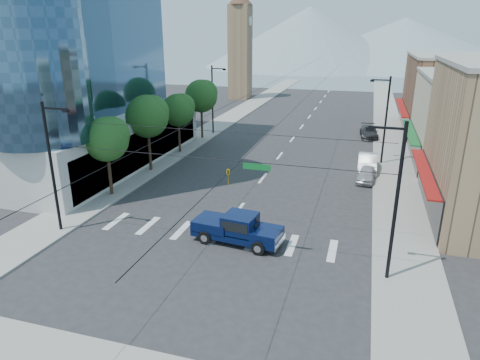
{
  "coord_description": "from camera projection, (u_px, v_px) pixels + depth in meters",
  "views": [
    {
      "loc": [
        8.85,
        -23.28,
        13.2
      ],
      "look_at": [
        0.53,
        4.66,
        3.0
      ],
      "focal_mm": 32.0,
      "sensor_mm": 36.0,
      "label": 1
    }
  ],
  "objects": [
    {
      "name": "sidewalk_right",
      "position": [
        388.0,
        128.0,
        60.73
      ],
      "size": [
        4.0,
        120.0,
        0.15
      ],
      "primitive_type": "cube",
      "color": "gray",
      "rests_on": "ground"
    },
    {
      "name": "shop_far",
      "position": [
        455.0,
        96.0,
        56.95
      ],
      "size": [
        12.0,
        18.0,
        10.0
      ],
      "primitive_type": "cube",
      "color": "brown",
      "rests_on": "ground"
    },
    {
      "name": "lamp_pole_ne",
      "position": [
        385.0,
        117.0,
        43.2
      ],
      "size": [
        2.0,
        0.25,
        9.0
      ],
      "color": "black",
      "rests_on": "ground"
    },
    {
      "name": "parked_car_near",
      "position": [
        367.0,
        174.0,
        39.45
      ],
      "size": [
        1.96,
        4.09,
        1.35
      ],
      "primitive_type": "imported",
      "rotation": [
        0.0,
        0.0,
        -0.1
      ],
      "color": "#B6B5BA",
      "rests_on": "ground"
    },
    {
      "name": "parked_car_far",
      "position": [
        369.0,
        132.0,
        55.58
      ],
      "size": [
        2.58,
        5.35,
        1.5
      ],
      "primitive_type": "imported",
      "rotation": [
        0.0,
        0.0,
        0.09
      ],
      "color": "#2D2D2F",
      "rests_on": "ground"
    },
    {
      "name": "signal_rig",
      "position": [
        207.0,
        183.0,
        25.31
      ],
      "size": [
        21.8,
        0.2,
        9.0
      ],
      "color": "black",
      "rests_on": "ground"
    },
    {
      "name": "pickup_truck",
      "position": [
        237.0,
        228.0,
        27.88
      ],
      "size": [
        6.14,
        2.83,
        2.01
      ],
      "rotation": [
        0.0,
        0.0,
        -0.11
      ],
      "color": "#08143D",
      "rests_on": "ground"
    },
    {
      "name": "tree_midfar",
      "position": [
        179.0,
        109.0,
        47.31
      ],
      "size": [
        3.65,
        3.64,
        6.71
      ],
      "color": "black",
      "rests_on": "ground"
    },
    {
      "name": "pedestrian",
      "position": [
        256.0,
        231.0,
        27.69
      ],
      "size": [
        0.54,
        0.74,
        1.87
      ],
      "primitive_type": "imported",
      "rotation": [
        0.0,
        0.0,
        1.72
      ],
      "color": "black",
      "rests_on": "ground"
    },
    {
      "name": "tree_near",
      "position": [
        108.0,
        138.0,
        34.65
      ],
      "size": [
        3.65,
        3.64,
        6.71
      ],
      "color": "black",
      "rests_on": "ground"
    },
    {
      "name": "parked_car_mid",
      "position": [
        367.0,
        163.0,
        42.28
      ],
      "size": [
        1.82,
        5.12,
        1.68
      ],
      "primitive_type": "imported",
      "rotation": [
        0.0,
        0.0,
        0.01
      ],
      "color": "white",
      "rests_on": "ground"
    },
    {
      "name": "lamp_pole_nw",
      "position": [
        213.0,
        97.0,
        56.18
      ],
      "size": [
        2.0,
        0.25,
        9.0
      ],
      "color": "black",
      "rests_on": "ground"
    },
    {
      "name": "ground",
      "position": [
        212.0,
        245.0,
        27.8
      ],
      "size": [
        160.0,
        160.0,
        0.0
      ],
      "primitive_type": "plane",
      "color": "#28282B",
      "rests_on": "ground"
    },
    {
      "name": "sidewalk_left",
      "position": [
        228.0,
        119.0,
        67.19
      ],
      "size": [
        4.0,
        120.0,
        0.15
      ],
      "primitive_type": "cube",
      "color": "gray",
      "rests_on": "ground"
    },
    {
      "name": "mountain_right",
      "position": [
        404.0,
        42.0,
        164.19
      ],
      "size": [
        90.0,
        90.0,
        18.0
      ],
      "primitive_type": "cone",
      "color": "gray",
      "rests_on": "ground"
    },
    {
      "name": "mountain_left",
      "position": [
        309.0,
        37.0,
        163.91
      ],
      "size": [
        80.0,
        80.0,
        22.0
      ],
      "primitive_type": "cone",
      "color": "gray",
      "rests_on": "ground"
    },
    {
      "name": "clock_tower",
      "position": [
        240.0,
        44.0,
        84.82
      ],
      "size": [
        4.8,
        4.8,
        20.4
      ],
      "color": "#8C6B4C",
      "rests_on": "ground"
    },
    {
      "name": "tree_far",
      "position": [
        202.0,
        95.0,
        53.45
      ],
      "size": [
        4.09,
        4.09,
        7.52
      ],
      "color": "black",
      "rests_on": "ground"
    },
    {
      "name": "tree_midnear",
      "position": [
        149.0,
        115.0,
        40.78
      ],
      "size": [
        4.09,
        4.09,
        7.52
      ],
      "color": "black",
      "rests_on": "ground"
    },
    {
      "name": "office_tower",
      "position": [
        9.0,
        17.0,
        42.63
      ],
      "size": [
        29.5,
        27.0,
        30.0
      ],
      "color": "#B7B7B2",
      "rests_on": "ground"
    }
  ]
}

